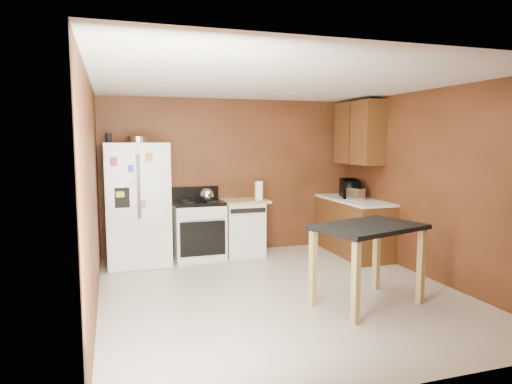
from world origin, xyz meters
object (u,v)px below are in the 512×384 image
microwave (350,189)px  dishwasher (243,227)px  pen_cup (109,138)px  paper_towel (259,191)px  island (368,238)px  refrigerator (138,204)px  gas_range (199,229)px  green_canister (257,196)px  kettle (207,195)px  roasting_pan (139,140)px  toaster (356,194)px

microwave → dishwasher: microwave is taller
dishwasher → pen_cup: bearing=-176.0°
paper_towel → microwave: paper_towel is taller
island → dishwasher: bearing=105.1°
refrigerator → paper_towel: bearing=-0.7°
gas_range → dishwasher: size_ratio=1.24×
paper_towel → green_canister: size_ratio=3.07×
paper_towel → island: 2.54m
microwave → kettle: bearing=104.4°
roasting_pan → kettle: size_ratio=1.69×
pen_cup → island: bearing=-42.2°
green_canister → toaster: (1.42, -0.65, 0.05)m
green_canister → gas_range: size_ratio=0.09×
roasting_pan → dishwasher: (1.58, 0.05, -1.39)m
green_canister → refrigerator: (-1.89, -0.11, -0.04)m
pen_cup → gas_range: bearing=5.2°
paper_towel → dishwasher: size_ratio=0.34×
green_canister → toaster: size_ratio=0.38×
roasting_pan → gas_range: (0.86, 0.03, -1.38)m
roasting_pan → dishwasher: 2.11m
paper_towel → refrigerator: size_ratio=0.17×
kettle → toaster: size_ratio=0.83×
toaster → refrigerator: bearing=152.5°
pen_cup → kettle: 1.64m
kettle → dishwasher: 0.84m
toaster → gas_range: 2.53m
toaster → dishwasher: bearing=141.4°
pen_cup → paper_towel: 2.39m
roasting_pan → gas_range: size_ratio=0.32×
pen_cup → refrigerator: 1.04m
microwave → gas_range: microwave is taller
refrigerator → kettle: bearing=-3.4°
gas_range → kettle: bearing=-47.5°
pen_cup → kettle: pen_cup is taller
roasting_pan → pen_cup: bearing=-168.1°
refrigerator → green_canister: bearing=3.5°
paper_towel → green_canister: (0.02, 0.14, -0.10)m
toaster → dishwasher: size_ratio=0.29×
green_canister → dishwasher: green_canister is taller
green_canister → dishwasher: bearing=-173.4°
refrigerator → dishwasher: (1.63, 0.09, -0.45)m
microwave → island: bearing=174.2°
roasting_pan → refrigerator: roasting_pan is taller
pen_cup → refrigerator: pen_cup is taller
kettle → roasting_pan: bearing=174.5°
paper_towel → gas_range: 1.12m
toaster → paper_towel: bearing=142.0°
roasting_pan → green_canister: (1.84, 0.08, -0.91)m
gas_range → roasting_pan: bearing=-178.1°
gas_range → dishwasher: 0.72m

